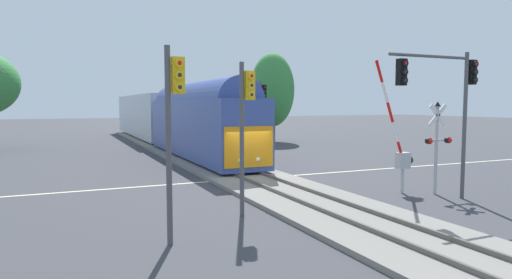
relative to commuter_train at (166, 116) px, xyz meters
The scene contains 11 objects.
ground_plane 19.87m from the commuter_train, 90.01° to the right, with size 220.00×220.00×0.00m, color #3D3D42.
road_centre_stripe 19.87m from the commuter_train, 90.01° to the right, with size 44.00×0.20×0.01m.
railway_track 19.85m from the commuter_train, 90.01° to the right, with size 4.40×80.00×0.32m.
commuter_train is the anchor object (origin of this frame).
crossing_gate_near 26.28m from the commuter_train, 79.91° to the right, with size 2.14×0.40×5.75m.
crossing_signal_mast 27.29m from the commuter_train, 77.58° to the right, with size 1.36×0.44×4.02m.
traffic_signal_near_left 29.56m from the commuter_train, 101.94° to the right, with size 0.53×0.38×5.48m.
traffic_signal_near_right 28.27m from the commuter_train, 79.52° to the right, with size 4.42×0.38×6.01m.
traffic_signal_far_side 11.42m from the commuter_train, 63.06° to the right, with size 0.53×0.38×5.68m.
traffic_signal_median 26.89m from the commuter_train, 96.55° to the right, with size 0.53×0.38×5.35m.
oak_far_right 11.75m from the commuter_train, ahead, with size 4.60×4.60×9.23m.
Camera 1 is at (-8.91, -21.16, 3.90)m, focal length 31.05 mm.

